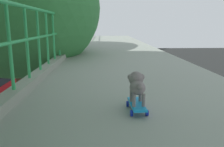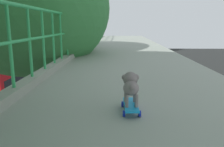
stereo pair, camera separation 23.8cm
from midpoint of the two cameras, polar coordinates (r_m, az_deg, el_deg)
city_bus at (r=22.23m, az=-25.72°, el=-0.72°), size 2.58×11.84×3.18m
roadside_tree_mid at (r=8.04m, az=-23.77°, el=14.70°), size 5.27×5.27×9.07m
toy_skateboard at (r=2.50m, az=3.55°, el=-7.98°), size 0.20×0.44×0.09m
small_dog at (r=2.44m, az=3.54°, el=-2.74°), size 0.19×0.36×0.34m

